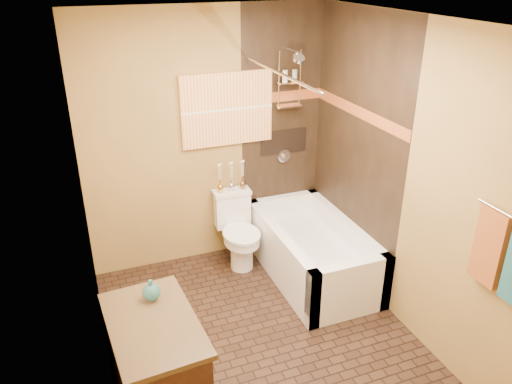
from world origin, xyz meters
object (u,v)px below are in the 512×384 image
sunset_painting (227,109)px  toilet (238,230)px  vanity (156,369)px  bathtub (312,255)px

sunset_painting → toilet: sunset_painting is taller
sunset_painting → vanity: size_ratio=0.99×
sunset_painting → toilet: (-0.00, -0.25, -1.18)m
sunset_painting → bathtub: size_ratio=0.60×
bathtub → toilet: (-0.60, 0.47, 0.15)m
toilet → sunset_painting: bearing=92.7°
vanity → toilet: bearing=51.1°
bathtub → vanity: bearing=-146.9°
sunset_painting → toilet: 1.20m
toilet → vanity: bearing=-122.4°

